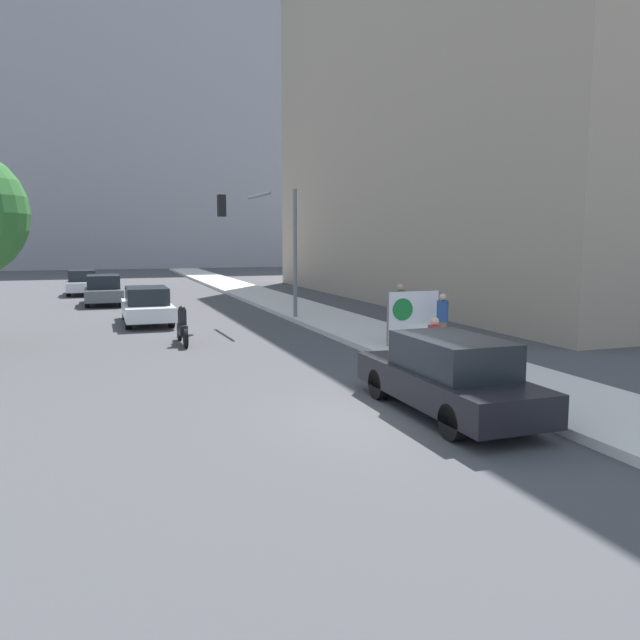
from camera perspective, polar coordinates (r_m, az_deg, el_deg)
ground_plane at (r=12.26m, az=7.99°, el=-8.61°), size 160.00×160.00×0.00m
sidewalk_curb at (r=27.15m, az=-0.24°, el=0.45°), size 3.06×90.00×0.18m
building_backdrop_far at (r=81.69m, az=-17.60°, el=16.47°), size 52.00×12.00×33.51m
building_backdrop_right at (r=36.81m, az=11.82°, el=18.51°), size 10.00×32.00×21.13m
seated_protester at (r=16.20m, az=10.47°, el=-1.72°), size 1.00×0.77×1.22m
jogger_on_sidewalk at (r=18.70m, az=11.11°, el=-0.04°), size 0.34×0.34×1.61m
pedestrian_behind at (r=19.75m, az=7.34°, el=0.76°), size 0.34×0.34×1.81m
protest_banner at (r=19.10m, az=8.51°, el=0.32°), size 1.80×0.06×1.63m
traffic_light_pole at (r=25.28m, az=-4.89°, el=8.17°), size 3.24×3.01×5.20m
parked_car_curbside at (r=12.26m, az=11.64°, el=-5.04°), size 1.71×4.74×1.54m
car_on_road_nearest at (r=25.98m, az=-15.54°, el=1.30°), size 1.82×4.70×1.48m
car_on_road_midblock at (r=34.36m, az=-19.17°, el=2.62°), size 1.85×4.52×1.54m
car_on_road_distant at (r=40.97m, az=-20.88°, el=3.23°), size 1.78×4.42×1.51m
motorcycle_on_road at (r=20.60m, az=-12.48°, el=-0.68°), size 0.28×2.17×1.25m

